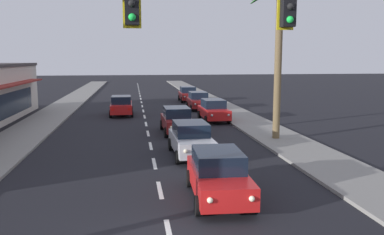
% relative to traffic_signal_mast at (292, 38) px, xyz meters
% --- Properties ---
extents(sidewalk_right, '(3.20, 110.00, 0.14)m').
position_rel_traffic_signal_mast_xyz_m(sidewalk_right, '(4.85, 20.11, -5.24)').
color(sidewalk_right, gray).
rests_on(sidewalk_right, ground).
extents(sidewalk_left, '(3.20, 110.00, 0.14)m').
position_rel_traffic_signal_mast_xyz_m(sidewalk_left, '(-10.75, 20.11, -5.24)').
color(sidewalk_left, gray).
rests_on(sidewalk_left, ground).
extents(lane_markings, '(4.28, 89.13, 0.01)m').
position_rel_traffic_signal_mast_xyz_m(lane_markings, '(-2.54, 20.80, -5.31)').
color(lane_markings, silver).
rests_on(lane_markings, ground).
extents(traffic_signal_mast, '(11.22, 0.41, 7.29)m').
position_rel_traffic_signal_mast_xyz_m(traffic_signal_mast, '(0.00, 0.00, 0.00)').
color(traffic_signal_mast, '#2D2D33').
rests_on(traffic_signal_mast, ground).
extents(sedan_lead_at_stop_bar, '(2.09, 4.51, 1.68)m').
position_rel_traffic_signal_mast_xyz_m(sedan_lead_at_stop_bar, '(-1.00, 3.65, -4.46)').
color(sedan_lead_at_stop_bar, red).
rests_on(sedan_lead_at_stop_bar, ground).
extents(sedan_third_in_queue, '(2.03, 4.48, 1.68)m').
position_rel_traffic_signal_mast_xyz_m(sedan_third_in_queue, '(-1.04, 9.89, -4.46)').
color(sedan_third_in_queue, silver).
rests_on(sedan_third_in_queue, ground).
extents(sedan_fifth_in_queue, '(2.00, 4.47, 1.68)m').
position_rel_traffic_signal_mast_xyz_m(sedan_fifth_in_queue, '(-1.06, 16.13, -4.46)').
color(sedan_fifth_in_queue, maroon).
rests_on(sedan_fifth_in_queue, ground).
extents(sedan_oncoming_far, '(1.99, 4.47, 1.68)m').
position_rel_traffic_signal_mast_xyz_m(sedan_oncoming_far, '(-4.86, 24.92, -4.46)').
color(sedan_oncoming_far, red).
rests_on(sedan_oncoming_far, ground).
extents(sedan_parked_nearest_kerb, '(2.00, 4.47, 1.68)m').
position_rel_traffic_signal_mast_xyz_m(sedan_parked_nearest_kerb, '(2.30, 35.11, -4.46)').
color(sedan_parked_nearest_kerb, maroon).
rests_on(sedan_parked_nearest_kerb, ground).
extents(sedan_parked_mid_kerb, '(2.01, 4.48, 1.68)m').
position_rel_traffic_signal_mast_xyz_m(sedan_parked_mid_kerb, '(2.33, 20.74, -4.46)').
color(sedan_parked_mid_kerb, red).
rests_on(sedan_parked_mid_kerb, ground).
extents(sedan_parked_far_kerb, '(1.97, 4.46, 1.68)m').
position_rel_traffic_signal_mast_xyz_m(sedan_parked_far_kerb, '(2.31, 27.92, -4.46)').
color(sedan_parked_far_kerb, maroon).
rests_on(sedan_parked_far_kerb, ground).
extents(palm_right_second, '(3.87, 3.98, 9.31)m').
position_rel_traffic_signal_mast_xyz_m(palm_right_second, '(4.51, 12.87, 1.07)').
color(palm_right_second, brown).
rests_on(palm_right_second, ground).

